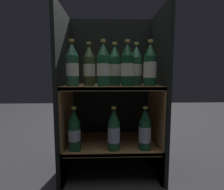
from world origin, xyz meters
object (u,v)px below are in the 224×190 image
at_px(bottle_upper_back_2, 136,67).
at_px(bottle_upper_back_0, 89,67).
at_px(bottle_upper_front_1, 103,66).
at_px(bottle_lower_front_2, 145,131).
at_px(bottle_upper_front_3, 150,66).
at_px(bottle_upper_front_0, 72,66).
at_px(bottle_upper_front_2, 127,66).
at_px(bottle_lower_front_0, 74,131).
at_px(bottle_lower_front_1, 114,131).
at_px(bottle_upper_back_1, 115,67).

bearing_deg(bottle_upper_back_2, bottle_upper_back_0, 180.00).
bearing_deg(bottle_upper_front_1, bottle_lower_front_2, -0.00).
distance_m(bottle_upper_front_3, bottle_lower_front_2, 0.37).
distance_m(bottle_upper_front_0, bottle_upper_front_1, 0.17).
height_order(bottle_upper_front_0, bottle_upper_front_2, same).
bearing_deg(bottle_upper_front_3, bottle_upper_front_0, 180.00).
xyz_separation_m(bottle_lower_front_0, bottle_lower_front_2, (0.41, 0.00, -0.00)).
relative_size(bottle_upper_front_0, bottle_upper_back_0, 1.00).
xyz_separation_m(bottle_lower_front_1, bottle_lower_front_2, (0.18, -0.00, -0.00)).
bearing_deg(bottle_upper_back_1, bottle_lower_front_2, -24.59).
bearing_deg(bottle_lower_front_2, bottle_upper_front_2, 180.00).
bearing_deg(bottle_upper_back_1, bottle_lower_front_0, -161.34).
bearing_deg(bottle_lower_front_1, bottle_upper_back_2, 29.84).
distance_m(bottle_upper_back_1, bottle_lower_front_2, 0.42).
xyz_separation_m(bottle_upper_front_2, bottle_upper_front_3, (0.13, -0.00, -0.00)).
bearing_deg(bottle_upper_back_2, bottle_lower_front_0, -167.76).
bearing_deg(bottle_upper_front_1, bottle_upper_front_2, 0.00).
xyz_separation_m(bottle_upper_front_1, bottle_upper_back_1, (0.07, 0.08, -0.00)).
bearing_deg(bottle_upper_back_0, bottle_upper_back_1, 0.00).
bearing_deg(bottle_upper_back_2, bottle_upper_back_1, 180.00).
relative_size(bottle_upper_front_1, bottle_upper_back_0, 1.00).
xyz_separation_m(bottle_upper_front_1, bottle_upper_back_2, (0.20, 0.08, -0.00)).
xyz_separation_m(bottle_upper_front_0, bottle_upper_front_2, (0.30, 0.00, -0.00)).
distance_m(bottle_upper_front_0, bottle_upper_back_1, 0.25).
relative_size(bottle_upper_front_0, bottle_upper_back_2, 1.00).
relative_size(bottle_upper_front_3, bottle_lower_front_0, 1.00).
relative_size(bottle_upper_front_2, bottle_lower_front_0, 1.00).
xyz_separation_m(bottle_upper_front_1, bottle_upper_back_0, (-0.08, 0.08, -0.00)).
xyz_separation_m(bottle_upper_front_3, bottle_lower_front_1, (-0.20, 0.00, -0.37)).
distance_m(bottle_lower_front_0, bottle_lower_front_2, 0.41).
bearing_deg(bottle_lower_front_0, bottle_upper_back_0, 43.86).
distance_m(bottle_upper_front_0, bottle_lower_front_2, 0.55).
bearing_deg(bottle_lower_front_2, bottle_lower_front_1, 180.00).
xyz_separation_m(bottle_upper_front_3, bottle_upper_back_2, (-0.06, 0.08, 0.00)).
bearing_deg(bottle_upper_back_0, bottle_lower_front_0, -136.14).
bearing_deg(bottle_lower_front_0, bottle_upper_front_2, 0.00).
relative_size(bottle_upper_front_3, bottle_upper_back_0, 1.00).
bearing_deg(bottle_lower_front_0, bottle_upper_back_2, 12.24).
bearing_deg(bottle_lower_front_0, bottle_lower_front_1, 0.00).
relative_size(bottle_upper_front_0, bottle_upper_front_1, 1.00).
bearing_deg(bottle_lower_front_0, bottle_upper_back_1, 18.66).
relative_size(bottle_upper_front_1, bottle_lower_front_0, 1.00).
relative_size(bottle_upper_front_2, bottle_upper_back_2, 1.00).
bearing_deg(bottle_upper_back_0, bottle_upper_front_2, -19.89).
bearing_deg(bottle_lower_front_2, bottle_upper_front_1, 180.00).
bearing_deg(bottle_upper_front_1, bottle_lower_front_0, -180.00).
bearing_deg(bottle_upper_front_2, bottle_upper_back_2, 51.15).
relative_size(bottle_upper_front_2, bottle_upper_back_0, 1.00).
bearing_deg(bottle_upper_front_3, bottle_lower_front_2, 180.00).
height_order(bottle_upper_front_1, bottle_upper_back_2, same).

